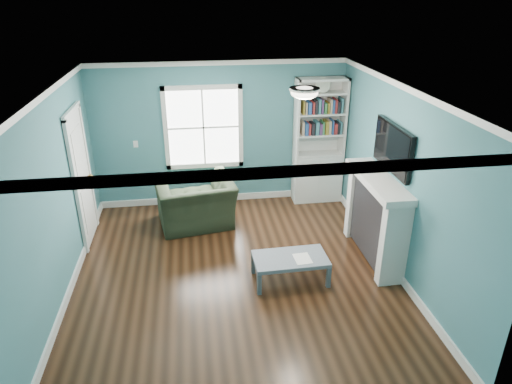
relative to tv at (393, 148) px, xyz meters
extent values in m
plane|color=black|center=(-2.20, -0.20, -1.72)|extent=(5.00, 5.00, 0.00)
plane|color=teal|center=(-2.20, 2.30, -0.43)|extent=(4.50, 0.00, 4.50)
plane|color=teal|center=(-2.20, -2.70, -0.43)|extent=(4.50, 0.00, 4.50)
plane|color=teal|center=(-4.45, -0.20, -0.43)|extent=(0.00, 5.00, 5.00)
plane|color=teal|center=(0.05, -0.20, -0.43)|extent=(0.00, 5.00, 5.00)
plane|color=white|center=(-2.20, -0.20, 0.88)|extent=(5.00, 5.00, 0.00)
cube|color=white|center=(-2.20, 2.28, -1.66)|extent=(4.50, 0.03, 0.12)
cube|color=white|center=(-4.44, -0.20, -1.66)|extent=(0.03, 5.00, 0.12)
cube|color=white|center=(0.03, -0.20, -1.66)|extent=(0.03, 5.00, 0.12)
cube|color=white|center=(-2.20, 2.28, 0.84)|extent=(4.50, 0.04, 0.08)
cube|color=white|center=(-2.20, -2.68, 0.84)|extent=(4.50, 0.04, 0.08)
cube|color=white|center=(-4.43, -0.20, 0.84)|extent=(0.04, 5.00, 0.08)
cube|color=white|center=(0.03, -0.20, 0.84)|extent=(0.04, 5.00, 0.08)
cube|color=white|center=(-2.50, 2.29, -0.27)|extent=(1.24, 0.01, 1.34)
cube|color=white|center=(-3.16, 2.28, -0.27)|extent=(0.08, 0.06, 1.50)
cube|color=white|center=(-1.84, 2.28, -0.27)|extent=(0.08, 0.06, 1.50)
cube|color=white|center=(-2.50, 2.28, -0.98)|extent=(1.40, 0.06, 0.08)
cube|color=white|center=(-2.50, 2.28, 0.44)|extent=(1.40, 0.06, 0.08)
cube|color=white|center=(-2.50, 2.28, -0.27)|extent=(1.24, 0.03, 0.03)
cube|color=white|center=(-2.50, 2.28, -0.27)|extent=(0.03, 0.03, 1.34)
cube|color=silver|center=(-0.43, 2.10, -1.27)|extent=(0.90, 0.35, 0.90)
cube|color=silver|center=(-0.86, 2.10, -0.12)|extent=(0.04, 0.35, 1.40)
cube|color=silver|center=(0.00, 2.10, -0.12)|extent=(0.04, 0.35, 1.40)
cube|color=silver|center=(-0.43, 2.26, -0.12)|extent=(0.90, 0.02, 1.40)
cube|color=silver|center=(-0.43, 2.10, 0.55)|extent=(0.90, 0.35, 0.04)
cube|color=silver|center=(-0.43, 2.10, -0.80)|extent=(0.84, 0.33, 0.03)
cube|color=silver|center=(-0.43, 2.10, -0.42)|extent=(0.84, 0.33, 0.03)
cube|color=silver|center=(-0.43, 2.10, -0.04)|extent=(0.84, 0.33, 0.03)
cube|color=silver|center=(-0.43, 2.10, 0.32)|extent=(0.84, 0.33, 0.03)
cube|color=tan|center=(-0.43, 2.08, -0.30)|extent=(0.70, 0.25, 0.22)
cube|color=#264C8C|center=(-0.43, 2.08, 0.08)|extent=(0.70, 0.25, 0.22)
cylinder|color=beige|center=(-0.43, 2.05, 0.46)|extent=(0.26, 0.06, 0.26)
cube|color=black|center=(-0.11, 0.00, -1.12)|extent=(0.30, 1.20, 1.10)
cube|color=black|center=(-0.13, 0.00, -1.32)|extent=(0.22, 0.65, 0.70)
cube|color=silver|center=(-0.13, -0.67, -1.12)|extent=(0.36, 0.16, 1.20)
cube|color=silver|center=(-0.13, 0.67, -1.12)|extent=(0.36, 0.16, 1.20)
cube|color=silver|center=(-0.15, 0.00, -0.47)|extent=(0.44, 1.58, 0.10)
cube|color=black|center=(0.00, 0.00, 0.00)|extent=(0.06, 1.10, 0.65)
cube|color=silver|center=(-4.43, 1.20, -0.70)|extent=(0.04, 0.80, 2.05)
cube|color=white|center=(-4.42, 0.75, -0.70)|extent=(0.05, 0.08, 2.13)
cube|color=white|center=(-4.42, 1.65, -0.70)|extent=(0.05, 0.08, 2.13)
cube|color=white|center=(-4.42, 1.20, 0.36)|extent=(0.05, 0.98, 0.08)
sphere|color=#BF8C3F|center=(-4.37, 1.50, -0.77)|extent=(0.07, 0.07, 0.07)
ellipsoid|color=white|center=(-1.30, -0.10, 0.82)|extent=(0.34, 0.34, 0.15)
cylinder|color=white|center=(-1.30, -0.10, 0.86)|extent=(0.38, 0.38, 0.03)
cube|color=white|center=(-3.70, 2.28, -0.52)|extent=(0.08, 0.01, 0.12)
imported|color=black|center=(-2.72, 1.40, -1.18)|extent=(1.36, 1.00, 1.09)
cube|color=#4D555D|center=(-1.95, -0.68, -1.57)|extent=(0.06, 0.06, 0.31)
cube|color=#4D555D|center=(-0.99, -0.65, -1.57)|extent=(0.06, 0.06, 0.31)
cube|color=#4D555D|center=(-1.96, -0.18, -1.57)|extent=(0.06, 0.06, 0.31)
cube|color=#4D555D|center=(-1.01, -0.16, -1.57)|extent=(0.06, 0.06, 0.31)
cube|color=#515E69|center=(-1.48, -0.42, -1.39)|extent=(1.02, 0.57, 0.05)
cube|color=white|center=(-1.32, -0.48, -1.36)|extent=(0.23, 0.29, 0.00)
camera|label=1|loc=(-2.70, -5.58, 2.03)|focal=32.00mm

